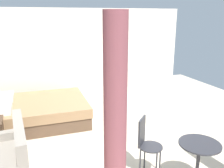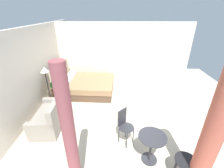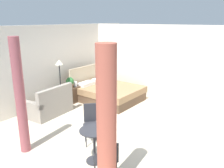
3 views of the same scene
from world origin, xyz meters
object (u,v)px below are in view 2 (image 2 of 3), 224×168
(bed, at_px, (85,85))
(potted_plant, at_px, (54,86))
(vase, at_px, (58,86))
(balcony_table, at_px, (151,144))
(floor_lamp, at_px, (46,79))
(nightstand, at_px, (57,96))
(cafe_chair_near_window, at_px, (124,123))
(couch, at_px, (51,117))
(cafe_chair_near_couch, at_px, (191,161))

(bed, height_order, potted_plant, bed)
(vase, height_order, balcony_table, vase)
(potted_plant, height_order, vase, potted_plant)
(floor_lamp, distance_m, balcony_table, 3.42)
(nightstand, distance_m, balcony_table, 3.65)
(nightstand, bearing_deg, cafe_chair_near_window, -127.07)
(nightstand, relative_size, vase, 3.32)
(couch, xyz_separation_m, vase, (1.31, 0.20, 0.32))
(cafe_chair_near_window, bearing_deg, potted_plant, 54.41)
(bed, distance_m, vase, 1.17)
(nightstand, relative_size, balcony_table, 0.78)
(potted_plant, bearing_deg, balcony_table, -127.44)
(potted_plant, bearing_deg, nightstand, 6.64)
(potted_plant, relative_size, cafe_chair_near_window, 0.38)
(floor_lamp, bearing_deg, bed, -31.46)
(nightstand, xyz_separation_m, balcony_table, (-2.27, -2.85, 0.21))
(balcony_table, bearing_deg, vase, 49.51)
(bed, xyz_separation_m, cafe_chair_near_window, (-2.62, -1.44, 0.29))
(couch, height_order, cafe_chair_near_couch, couch)
(floor_lamp, distance_m, cafe_chair_near_window, 2.67)
(cafe_chair_near_window, height_order, cafe_chair_near_couch, cafe_chair_near_window)
(balcony_table, bearing_deg, cafe_chair_near_window, 45.77)
(couch, bearing_deg, balcony_table, -112.66)
(cafe_chair_near_window, xyz_separation_m, cafe_chair_near_couch, (-0.98, -1.18, -0.03))
(bed, bearing_deg, vase, 132.93)
(nightstand, height_order, vase, vase)
(cafe_chair_near_window, relative_size, cafe_chair_near_couch, 1.10)
(couch, relative_size, cafe_chair_near_window, 1.42)
(vase, relative_size, balcony_table, 0.23)
(balcony_table, xyz_separation_m, cafe_chair_near_couch, (-0.44, -0.63, 0.05))
(cafe_chair_near_window, bearing_deg, cafe_chair_near_couch, -129.56)
(balcony_table, xyz_separation_m, cafe_chair_near_window, (0.54, 0.55, 0.08))
(vase, height_order, cafe_chair_near_couch, cafe_chair_near_couch)
(potted_plant, bearing_deg, vase, -9.13)
(couch, distance_m, vase, 1.36)
(cafe_chair_near_window, bearing_deg, bed, 28.76)
(floor_lamp, bearing_deg, potted_plant, -0.60)
(couch, xyz_separation_m, potted_plant, (1.09, 0.24, 0.45))
(bed, xyz_separation_m, couch, (-2.07, 0.61, 0.02))
(bed, bearing_deg, cafe_chair_near_window, -151.24)
(bed, xyz_separation_m, balcony_table, (-3.15, -1.99, 0.20))
(couch, bearing_deg, potted_plant, 12.31)
(cafe_chair_near_window, distance_m, cafe_chair_near_couch, 1.53)
(couch, bearing_deg, nightstand, 11.84)
(cafe_chair_near_window, bearing_deg, couch, 75.01)
(bed, relative_size, vase, 13.42)
(balcony_table, bearing_deg, potted_plant, 52.56)
(potted_plant, relative_size, floor_lamp, 0.23)
(couch, distance_m, cafe_chair_near_couch, 3.58)
(couch, height_order, balcony_table, couch)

